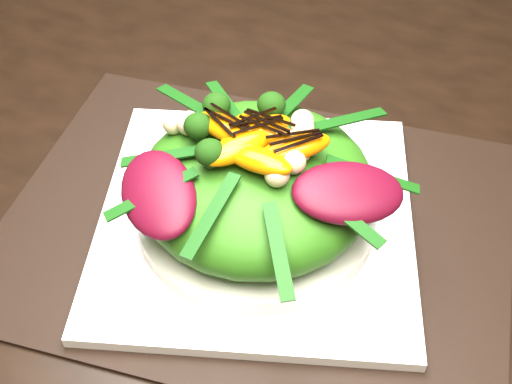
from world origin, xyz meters
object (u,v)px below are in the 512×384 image
at_px(lettuce_mound, 256,183).
at_px(orange_segment, 269,127).
at_px(plate_base, 256,219).
at_px(salad_bowl, 256,210).
at_px(placemat, 256,224).

relative_size(lettuce_mound, orange_segment, 3.30).
height_order(plate_base, orange_segment, orange_segment).
relative_size(plate_base, lettuce_mound, 1.38).
bearing_deg(lettuce_mound, plate_base, 153.43).
xyz_separation_m(plate_base, orange_segment, (0.00, 0.02, 0.09)).
bearing_deg(lettuce_mound, salad_bowl, 180.00).
relative_size(placemat, plate_base, 1.62).
bearing_deg(plate_base, placemat, 0.00).
bearing_deg(orange_segment, placemat, -94.57).
bearing_deg(lettuce_mound, orange_segment, 85.43).
bearing_deg(placemat, orange_segment, 85.43).
bearing_deg(salad_bowl, placemat, 14.04).
xyz_separation_m(placemat, lettuce_mound, (-0.00, -0.00, 0.05)).
relative_size(placemat, orange_segment, 7.38).
relative_size(placemat, lettuce_mound, 2.23).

